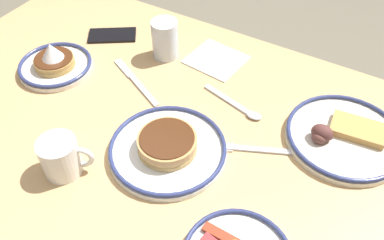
{
  "coord_description": "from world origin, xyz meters",
  "views": [
    {
      "loc": [
        -0.42,
        0.57,
        1.46
      ],
      "look_at": [
        -0.07,
        -0.02,
        0.76
      ],
      "focal_mm": 38.77,
      "sensor_mm": 36.0,
      "label": 1
    }
  ],
  "objects": [
    {
      "name": "plate_far_side",
      "position": [
        -0.06,
        0.07,
        0.74
      ],
      "size": [
        0.27,
        0.27,
        0.05
      ],
      "color": "white",
      "rests_on": "dining_table"
    },
    {
      "name": "drinking_glass",
      "position": [
        0.14,
        -0.24,
        0.78
      ],
      "size": [
        0.08,
        0.08,
        0.11
      ],
      "color": "silver",
      "rests_on": "dining_table"
    },
    {
      "name": "paper_napkin",
      "position": [
        0.01,
        -0.29,
        0.73
      ],
      "size": [
        0.16,
        0.16,
        0.0
      ],
      "primitive_type": "cube",
      "rotation": [
        0.0,
        0.0,
        -0.11
      ],
      "color": "white",
      "rests_on": "dining_table"
    },
    {
      "name": "coffee_mug",
      "position": [
        0.11,
        0.23,
        0.77
      ],
      "size": [
        0.11,
        0.09,
        0.09
      ],
      "color": "white",
      "rests_on": "dining_table"
    },
    {
      "name": "plate_near_main",
      "position": [
        -0.4,
        -0.17,
        0.74
      ],
      "size": [
        0.28,
        0.28,
        0.05
      ],
      "color": "silver",
      "rests_on": "dining_table"
    },
    {
      "name": "cell_phone",
      "position": [
        0.34,
        -0.23,
        0.73
      ],
      "size": [
        0.16,
        0.14,
        0.01
      ],
      "primitive_type": "cube",
      "rotation": [
        0.0,
        0.0,
        0.59
      ],
      "color": "black",
      "rests_on": "dining_table"
    },
    {
      "name": "plate_center_pancakes",
      "position": [
        0.37,
        -0.03,
        0.75
      ],
      "size": [
        0.2,
        0.2,
        0.09
      ],
      "color": "silver",
      "rests_on": "dining_table"
    },
    {
      "name": "dining_table",
      "position": [
        0.0,
        0.0,
        0.66
      ],
      "size": [
        1.44,
        0.9,
        0.73
      ],
      "color": "tan",
      "rests_on": "ground_plane"
    },
    {
      "name": "butter_knife",
      "position": [
        0.15,
        -0.09,
        0.73
      ],
      "size": [
        0.21,
        0.12,
        0.01
      ],
      "color": "silver",
      "rests_on": "dining_table"
    },
    {
      "name": "fork_far",
      "position": [
        -0.24,
        -0.04,
        0.73
      ],
      "size": [
        0.17,
        0.09,
        0.01
      ],
      "color": "silver",
      "rests_on": "dining_table"
    },
    {
      "name": "tea_spoon",
      "position": [
        -0.14,
        -0.15,
        0.73
      ],
      "size": [
        0.18,
        0.06,
        0.01
      ],
      "color": "silver",
      "rests_on": "dining_table"
    }
  ]
}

